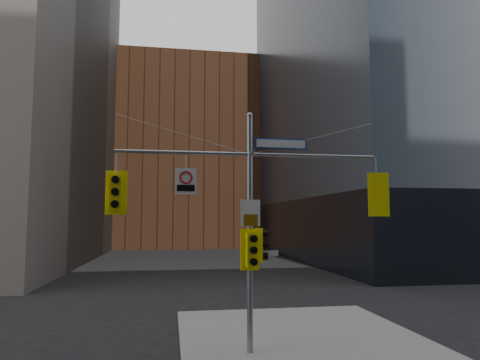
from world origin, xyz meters
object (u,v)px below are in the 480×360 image
object	(u,v)px
traffic_light_west_arm	(116,192)
traffic_light_pole_front	(252,250)
traffic_light_east_arm	(377,195)
traffic_light_pole_side	(260,245)
street_sign_blade	(281,144)
signal_assembly	(250,206)
regulatory_sign_arm	(186,180)

from	to	relation	value
traffic_light_west_arm	traffic_light_pole_front	xyz separation A→B (m)	(3.92, -0.28, -1.66)
traffic_light_east_arm	traffic_light_pole_side	world-z (taller)	traffic_light_east_arm
traffic_light_west_arm	street_sign_blade	xyz separation A→B (m)	(4.90, -0.01, 1.55)
signal_assembly	traffic_light_pole_front	size ratio (longest dim) A/B	6.56
traffic_light_east_arm	traffic_light_pole_front	xyz separation A→B (m)	(-4.10, -0.27, -1.66)
regulatory_sign_arm	traffic_light_pole_front	bearing A→B (deg)	-12.23
signal_assembly	traffic_light_east_arm	xyz separation A→B (m)	(4.10, 0.00, 0.38)
traffic_light_west_arm	regulatory_sign_arm	size ratio (longest dim) A/B	1.65
signal_assembly	traffic_light_pole_front	world-z (taller)	signal_assembly
traffic_light_pole_front	street_sign_blade	distance (m)	3.37
traffic_light_pole_front	street_sign_blade	xyz separation A→B (m)	(0.98, 0.27, 3.21)
traffic_light_west_arm	traffic_light_east_arm	world-z (taller)	traffic_light_east_arm
traffic_light_east_arm	traffic_light_pole_front	world-z (taller)	traffic_light_east_arm
traffic_light_pole_side	street_sign_blade	bearing A→B (deg)	-76.08
regulatory_sign_arm	traffic_light_west_arm	bearing A→B (deg)	174.14
signal_assembly	regulatory_sign_arm	bearing A→B (deg)	-179.40
traffic_light_east_arm	street_sign_blade	world-z (taller)	street_sign_blade
signal_assembly	traffic_light_pole_side	xyz separation A→B (m)	(0.32, -0.00, -1.16)
traffic_light_pole_front	street_sign_blade	size ratio (longest dim) A/B	0.74
traffic_light_west_arm	street_sign_blade	distance (m)	5.14
traffic_light_west_arm	regulatory_sign_arm	xyz separation A→B (m)	(2.00, -0.03, 0.38)
traffic_light_pole_side	street_sign_blade	size ratio (longest dim) A/B	0.61
traffic_light_west_arm	street_sign_blade	size ratio (longest dim) A/B	0.78
regulatory_sign_arm	signal_assembly	bearing A→B (deg)	-4.30
traffic_light_pole_side	traffic_light_east_arm	bearing A→B (deg)	-76.52
traffic_light_west_arm	traffic_light_east_arm	bearing A→B (deg)	-2.32
signal_assembly	traffic_light_west_arm	size ratio (longest dim) A/B	6.22
traffic_light_east_arm	traffic_light_pole_side	size ratio (longest dim) A/B	1.36
signal_assembly	traffic_light_west_arm	distance (m)	3.94
street_sign_blade	traffic_light_pole_side	bearing A→B (deg)	179.37
signal_assembly	traffic_light_west_arm	world-z (taller)	signal_assembly
street_sign_blade	regulatory_sign_arm	bearing A→B (deg)	179.33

